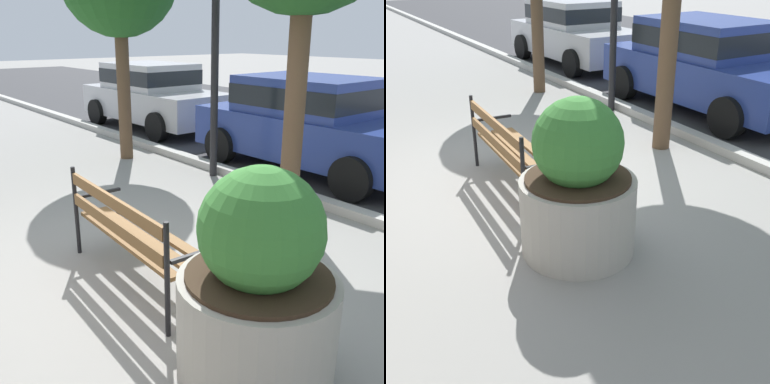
{
  "view_description": "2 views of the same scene",
  "coord_description": "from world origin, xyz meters",
  "views": [
    {
      "loc": [
        3.65,
        -2.1,
        2.21
      ],
      "look_at": [
        0.29,
        0.53,
        0.75
      ],
      "focal_mm": 43.17,
      "sensor_mm": 36.0,
      "label": 1
    },
    {
      "loc": [
        5.26,
        -2.1,
        2.5
      ],
      "look_at": [
        1.84,
        -0.15,
        0.6
      ],
      "focal_mm": 45.41,
      "sensor_mm": 36.0,
      "label": 2
    }
  ],
  "objects": [
    {
      "name": "ground_plane",
      "position": [
        0.0,
        0.0,
        0.0
      ],
      "size": [
        80.0,
        80.0,
        0.0
      ],
      "primitive_type": "plane",
      "color": "gray"
    },
    {
      "name": "curb_stone",
      "position": [
        0.0,
        2.9,
        0.06
      ],
      "size": [
        60.0,
        0.2,
        0.12
      ],
      "primitive_type": "cube",
      "color": "#B2AFA8",
      "rests_on": "ground"
    },
    {
      "name": "park_bench",
      "position": [
        0.28,
        -0.18,
        0.54
      ],
      "size": [
        1.82,
        0.62,
        0.95
      ],
      "color": "brown",
      "rests_on": "ground"
    },
    {
      "name": "concrete_planter",
      "position": [
        1.84,
        -0.15,
        0.64
      ],
      "size": [
        1.06,
        1.06,
        1.47
      ],
      "color": "#A8A399",
      "rests_on": "ground"
    },
    {
      "name": "parked_car_silver",
      "position": [
        -6.01,
        4.21,
        0.84
      ],
      "size": [
        4.14,
        2.0,
        1.56
      ],
      "color": "#B7B7BC",
      "rests_on": "ground"
    },
    {
      "name": "parked_car_blue",
      "position": [
        -1.19,
        4.21,
        0.84
      ],
      "size": [
        4.14,
        2.0,
        1.56
      ],
      "color": "navy",
      "rests_on": "ground"
    },
    {
      "name": "lamp_post",
      "position": [
        -1.9,
        2.69,
        2.55
      ],
      "size": [
        0.32,
        0.32,
        3.9
      ],
      "color": "black",
      "rests_on": "ground"
    }
  ]
}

